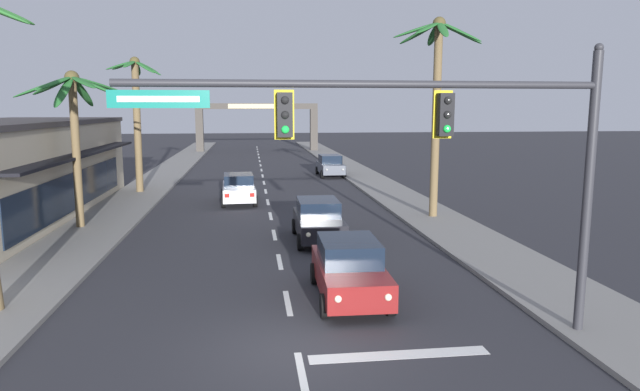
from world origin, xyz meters
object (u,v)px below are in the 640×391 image
Objects in this scene: sedan_lead_at_stop_bar at (349,269)px; sedan_oncoming_far at (239,188)px; palm_left_second at (74,111)px; storefront_strip_left at (0,171)px; traffic_signal_mast at (448,137)px; palm_left_third at (137,106)px; sedan_parked_nearest_kerb at (330,165)px; palm_right_second at (437,81)px; town_gateway_arch at (257,120)px; sedan_third_in_queue at (318,220)px.

sedan_lead_at_stop_bar and sedan_oncoming_far have the same top height.
storefront_strip_left is at bearing 148.81° from palm_left_second.
traffic_signal_mast is 18.03m from palm_left_second.
sedan_oncoming_far is at bearing -35.15° from palm_left_third.
palm_right_second reaches higher than sedan_parked_nearest_kerb.
town_gateway_arch is (-3.34, 57.35, -0.79)m from traffic_signal_mast.
palm_right_second is at bearing -79.73° from town_gateway_arch.
palm_left_second is (-13.82, -17.97, 4.39)m from sedan_parked_nearest_kerb.
sedan_lead_at_stop_bar is 0.99× the size of sedan_oncoming_far.
palm_left_third is at bearing -150.32° from sedan_parked_nearest_kerb.
storefront_strip_left is (-20.65, 2.26, -4.24)m from palm_right_second.
town_gateway_arch is (-5.35, 25.77, 3.06)m from sedan_parked_nearest_kerb.
sedan_parked_nearest_kerb is at bearing 98.12° from palm_right_second.
sedan_lead_at_stop_bar is (-1.57, 3.24, -3.86)m from traffic_signal_mast.
traffic_signal_mast reaches higher than sedan_oncoming_far.
traffic_signal_mast is 1.53× the size of palm_left_second.
palm_left_third reaches higher than palm_left_second.
palm_left_third is at bearing 114.81° from sedan_lead_at_stop_bar.
palm_left_third is 0.57× the size of town_gateway_arch.
sedan_oncoming_far is 12.50m from palm_right_second.
sedan_lead_at_stop_bar is 1.00× the size of sedan_third_in_queue.
palm_right_second reaches higher than town_gateway_arch.
storefront_strip_left is 43.10m from town_gateway_arch.
palm_left_third reaches higher than sedan_parked_nearest_kerb.
palm_right_second is 0.46× the size of storefront_strip_left.
traffic_signal_mast is at bearing -86.67° from town_gateway_arch.
palm_left_third is at bearing 144.85° from sedan_oncoming_far.
palm_right_second reaches higher than palm_left_third.
palm_left_second is 0.33× the size of storefront_strip_left.
sedan_oncoming_far is 0.47× the size of palm_right_second.
sedan_parked_nearest_kerb is at bearing 52.43° from palm_left_second.
sedan_lead_at_stop_bar is 0.53× the size of palm_left_third.
palm_left_third reaches higher than storefront_strip_left.
palm_right_second is at bearing -81.88° from sedan_parked_nearest_kerb.
palm_left_second is at bearing -93.40° from palm_left_third.
palm_left_second reaches higher than town_gateway_arch.
palm_left_third is 34.25m from town_gateway_arch.
sedan_oncoming_far is 10.14m from palm_left_second.
sedan_third_in_queue is at bearing 98.90° from traffic_signal_mast.
sedan_parked_nearest_kerb is at bearing 40.26° from storefront_strip_left.
traffic_signal_mast is 26.54m from palm_left_third.
traffic_signal_mast is at bearing -75.80° from sedan_oncoming_far.
traffic_signal_mast is 0.71× the size of town_gateway_arch.
palm_right_second reaches higher than sedan_lead_at_stop_bar.
sedan_lead_at_stop_bar and sedan_third_in_queue have the same top height.
palm_right_second is (9.50, -5.72, 5.77)m from sedan_oncoming_far.
palm_right_second is at bearing 60.36° from sedan_lead_at_stop_bar.
storefront_strip_left is (-14.55, 12.98, 1.53)m from sedan_lead_at_stop_bar.
traffic_signal_mast is at bearing -107.96° from palm_right_second.
sedan_parked_nearest_kerb is 0.53× the size of palm_left_third.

